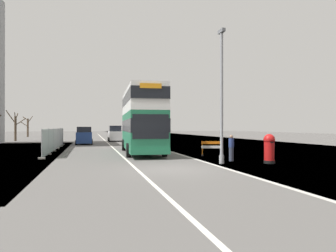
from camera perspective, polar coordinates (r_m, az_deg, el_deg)
ground at (r=16.42m, az=2.00°, el=-7.81°), size 140.00×280.00×0.10m
double_decker_bus at (r=25.91m, az=-4.78°, el=1.13°), size 3.24×11.31×5.11m
lamppost_foreground at (r=18.72m, az=9.60°, el=4.55°), size 0.29×0.70×7.81m
red_pillar_postbox at (r=19.48m, az=17.73°, el=-3.66°), size 0.66×0.66×1.72m
roadworks_barrier at (r=23.63m, az=7.93°, el=-3.73°), size 1.63×0.88×1.08m
construction_site_fence at (r=31.07m, az=-19.59°, el=-2.31°), size 0.44×17.20×2.02m
car_oncoming_near at (r=40.26m, az=-14.82°, el=-1.74°), size 2.03×4.09×2.15m
car_receding_mid at (r=47.41m, az=-9.50°, el=-1.44°), size 1.99×4.22×2.31m
bare_tree_far_verge_mid at (r=52.86m, az=-25.73°, el=-0.01°), size 2.90×2.78×4.63m
bare_tree_far_verge_far at (r=73.70m, az=-23.91°, el=-0.04°), size 2.49×1.95×4.47m
pedestrian_at_kerb at (r=20.20m, az=11.30°, el=-3.89°), size 0.34×0.34×1.64m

